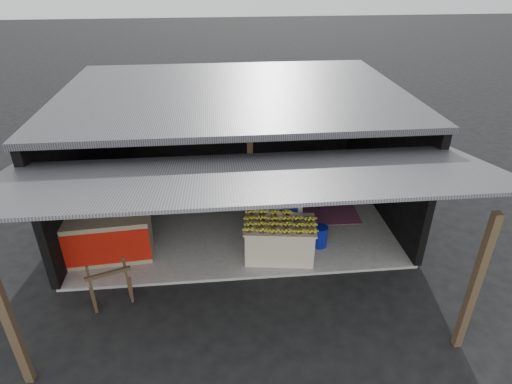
{
  "coord_description": "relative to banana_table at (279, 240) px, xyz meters",
  "views": [
    {
      "loc": [
        -0.4,
        -6.39,
        5.51
      ],
      "look_at": [
        0.39,
        1.49,
        1.1
      ],
      "focal_mm": 30.0,
      "sensor_mm": 36.0,
      "label": 1
    }
  ],
  "objects": [
    {
      "name": "sawhorse",
      "position": [
        -3.14,
        -1.07,
        0.03
      ],
      "size": [
        0.85,
        0.84,
        0.75
      ],
      "rotation": [
        0.0,
        0.0,
        0.34
      ],
      "color": "#483724",
      "rests_on": "ground"
    },
    {
      "name": "banana_table",
      "position": [
        0.0,
        0.0,
        0.0
      ],
      "size": [
        1.53,
        1.07,
        0.78
      ],
      "rotation": [
        0.0,
        0.0,
        -0.14
      ],
      "color": "beige",
      "rests_on": "concrete_slab"
    },
    {
      "name": "banana_pile",
      "position": [
        0.0,
        0.0,
        0.46
      ],
      "size": [
        1.4,
        0.96,
        0.15
      ],
      "primitive_type": null,
      "rotation": [
        0.0,
        0.0,
        -0.14
      ],
      "color": "gold",
      "rests_on": "banana_table"
    },
    {
      "name": "shophouse",
      "position": [
        -0.78,
        2.19,
        1.65
      ],
      "size": [
        7.4,
        7.29,
        3.02
      ],
      "color": "black",
      "rests_on": "ground"
    },
    {
      "name": "water_barrel",
      "position": [
        0.91,
        0.25,
        -0.17
      ],
      "size": [
        0.3,
        0.3,
        0.44
      ],
      "primitive_type": "cylinder",
      "color": "navy",
      "rests_on": "concrete_slab"
    },
    {
      "name": "magenta_rug",
      "position": [
        1.37,
        1.5,
        -0.39
      ],
      "size": [
        1.54,
        1.06,
        0.01
      ],
      "primitive_type": "cube",
      "rotation": [
        0.0,
        0.0,
        -0.04
      ],
      "color": "maroon",
      "rests_on": "concrete_slab"
    },
    {
      "name": "green_signboard",
      "position": [
        -4.25,
        -0.0,
        0.04
      ],
      "size": [
        0.57,
        0.17,
        0.86
      ],
      "primitive_type": "cube",
      "rotation": [
        -0.16,
        0.0,
        0.0
      ],
      "color": "black",
      "rests_on": "concrete_slab"
    },
    {
      "name": "neighbor_stall",
      "position": [
        -3.43,
        0.32,
        0.12
      ],
      "size": [
        1.72,
        0.87,
        1.72
      ],
      "rotation": [
        0.0,
        0.0,
        0.07
      ],
      "color": "#998466",
      "rests_on": "concrete_slab"
    },
    {
      "name": "concrete_slab",
      "position": [
        -0.78,
        1.88,
        -0.42
      ],
      "size": [
        7.0,
        5.0,
        0.06
      ],
      "primitive_type": "cube",
      "color": "gray",
      "rests_on": "ground"
    },
    {
      "name": "picture_frames",
      "position": [
        -0.95,
        4.27,
        1.48
      ],
      "size": [
        1.62,
        0.04,
        0.46
      ],
      "color": "black",
      "rests_on": "shophouse"
    },
    {
      "name": "plastic_chair",
      "position": [
        1.43,
        2.02,
        0.18
      ],
      "size": [
        0.49,
        0.49,
        0.96
      ],
      "rotation": [
        0.0,
        0.0,
        0.09
      ],
      "color": "black",
      "rests_on": "concrete_slab"
    },
    {
      "name": "ground",
      "position": [
        -0.78,
        -0.62,
        -0.45
      ],
      "size": [
        80.0,
        80.0,
        0.0
      ],
      "primitive_type": "plane",
      "color": "black",
      "rests_on": "ground"
    },
    {
      "name": "white_crate",
      "position": [
        0.06,
        0.88,
        0.16
      ],
      "size": [
        1.04,
        0.75,
        1.1
      ],
      "rotation": [
        0.0,
        0.0,
        0.08
      ],
      "color": "white",
      "rests_on": "concrete_slab"
    }
  ]
}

